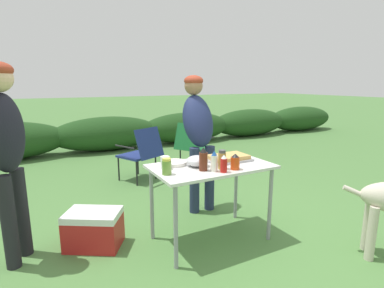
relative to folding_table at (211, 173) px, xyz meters
The scene contains 18 objects.
ground_plane 0.66m from the folding_table, ahead, with size 60.00×60.00×0.00m, color #4C7A3D.
shrub_hedge 4.43m from the folding_table, 90.00° to the left, with size 14.40×0.90×0.75m.
folding_table is the anchor object (origin of this frame).
food_tray 0.26m from the folding_table, 14.55° to the left, with size 0.42×0.28×0.06m.
plate_stack 0.35m from the folding_table, 150.08° to the left, with size 0.22×0.22×0.03m, color white.
mixing_bowl 0.18m from the folding_table, 167.33° to the left, with size 0.20×0.20×0.10m, color silver.
paper_cup_stack 0.45m from the folding_table, 168.86° to the left, with size 0.08×0.08×0.11m, color white.
mayo_bottle 0.25m from the folding_table, 114.55° to the right, with size 0.06×0.06×0.18m.
spice_jar 0.22m from the folding_table, 82.28° to the right, with size 0.07×0.07×0.17m.
bbq_sauce_bottle 0.26m from the folding_table, 143.41° to the right, with size 0.07×0.07×0.20m.
ketchup_bottle 0.28m from the folding_table, 95.44° to the right, with size 0.06×0.06×0.15m.
relish_jar 0.50m from the folding_table, behind, with size 0.08×0.08×0.14m.
hot_sauce_bottle 0.28m from the folding_table, 62.01° to the right, with size 0.08×0.08×0.14m.
standing_person_in_gray_fleece 0.83m from the folding_table, 70.11° to the left, with size 0.38×0.49×1.57m.
standing_person_in_olive_jacket 1.72m from the folding_table, 164.21° to the left, with size 0.38×0.43×1.64m.
camp_chair_green_behind_table 2.29m from the folding_table, 66.07° to the left, with size 0.74×0.70×0.83m.
camp_chair_near_hedge 1.99m from the folding_table, 90.36° to the left, with size 0.67×0.73×0.83m.
cooler_box 1.19m from the folding_table, 159.08° to the left, with size 0.58×0.52×0.34m.
Camera 1 is at (-1.40, -2.26, 1.49)m, focal length 28.00 mm.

